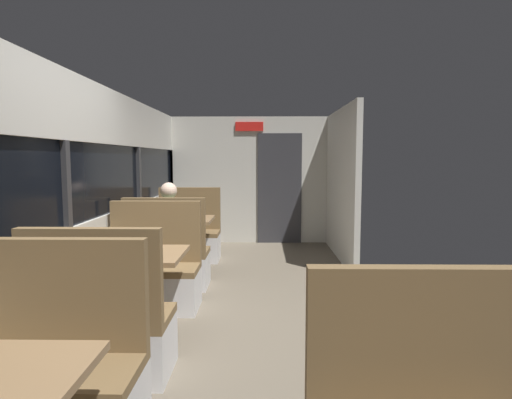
# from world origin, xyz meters

# --- Properties ---
(ground_plane) EXTENTS (3.30, 9.20, 0.02)m
(ground_plane) POSITION_xyz_m (0.00, 0.00, -0.01)
(ground_plane) COLOR #665B4C
(carriage_window_panel_left) EXTENTS (0.09, 8.48, 2.30)m
(carriage_window_panel_left) POSITION_xyz_m (-1.45, 0.00, 1.11)
(carriage_window_panel_left) COLOR beige
(carriage_window_panel_left) RESTS_ON ground_plane
(carriage_end_bulkhead) EXTENTS (2.90, 0.11, 2.30)m
(carriage_end_bulkhead) POSITION_xyz_m (0.06, 4.19, 1.14)
(carriage_end_bulkhead) COLOR beige
(carriage_end_bulkhead) RESTS_ON ground_plane
(carriage_aisle_panel_right) EXTENTS (0.08, 2.40, 2.30)m
(carriage_aisle_panel_right) POSITION_xyz_m (1.45, 3.00, 1.15)
(carriage_aisle_panel_right) COLOR beige
(carriage_aisle_panel_right) RESTS_ON ground_plane
(bench_near_window_facing_entry) EXTENTS (0.95, 0.50, 1.10)m
(bench_near_window_facing_entry) POSITION_xyz_m (-0.89, -1.39, 0.33)
(bench_near_window_facing_entry) COLOR silver
(bench_near_window_facing_entry) RESTS_ON ground_plane
(dining_table_mid_window) EXTENTS (0.90, 0.70, 0.74)m
(dining_table_mid_window) POSITION_xyz_m (-0.89, 0.01, 0.64)
(dining_table_mid_window) COLOR #9E9EA3
(dining_table_mid_window) RESTS_ON ground_plane
(bench_mid_window_facing_end) EXTENTS (0.95, 0.50, 1.10)m
(bench_mid_window_facing_end) POSITION_xyz_m (-0.89, -0.69, 0.33)
(bench_mid_window_facing_end) COLOR silver
(bench_mid_window_facing_end) RESTS_ON ground_plane
(bench_mid_window_facing_entry) EXTENTS (0.95, 0.50, 1.10)m
(bench_mid_window_facing_entry) POSITION_xyz_m (-0.89, 0.71, 0.33)
(bench_mid_window_facing_entry) COLOR silver
(bench_mid_window_facing_entry) RESTS_ON ground_plane
(dining_table_far_window) EXTENTS (0.90, 0.70, 0.74)m
(dining_table_far_window) POSITION_xyz_m (-0.89, 2.10, 0.64)
(dining_table_far_window) COLOR #9E9EA3
(dining_table_far_window) RESTS_ON ground_plane
(bench_far_window_facing_end) EXTENTS (0.95, 0.50, 1.10)m
(bench_far_window_facing_end) POSITION_xyz_m (-0.89, 1.41, 0.33)
(bench_far_window_facing_end) COLOR silver
(bench_far_window_facing_end) RESTS_ON ground_plane
(bench_far_window_facing_entry) EXTENTS (0.95, 0.50, 1.10)m
(bench_far_window_facing_entry) POSITION_xyz_m (-0.89, 2.80, 0.33)
(bench_far_window_facing_entry) COLOR silver
(bench_far_window_facing_entry) RESTS_ON ground_plane
(seated_passenger) EXTENTS (0.47, 0.55, 1.26)m
(seated_passenger) POSITION_xyz_m (-0.89, 1.48, 0.54)
(seated_passenger) COLOR #26262D
(seated_passenger) RESTS_ON ground_plane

